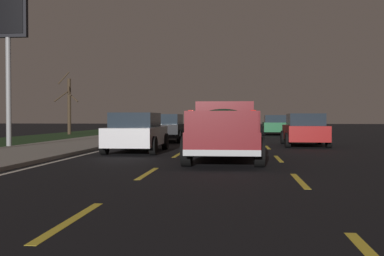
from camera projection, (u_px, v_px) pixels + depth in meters
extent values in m
plane|color=black|center=(231.00, 140.00, 27.43)|extent=(144.00, 144.00, 0.00)
cube|color=gray|center=(109.00, 139.00, 28.18)|extent=(108.00, 4.00, 0.12)
cube|color=#1E3819|center=(31.00, 139.00, 28.68)|extent=(108.00, 6.00, 0.01)
cube|color=yellow|center=(300.00, 181.00, 9.88)|extent=(2.40, 0.14, 0.01)
cube|color=yellow|center=(278.00, 159.00, 15.12)|extent=(2.40, 0.14, 0.01)
cube|color=yellow|center=(267.00, 147.00, 20.87)|extent=(2.40, 0.14, 0.01)
cube|color=yellow|center=(261.00, 141.00, 26.65)|extent=(2.40, 0.14, 0.01)
cube|color=yellow|center=(258.00, 137.00, 31.72)|extent=(2.40, 0.14, 0.01)
cube|color=yellow|center=(254.00, 134.00, 38.67)|extent=(2.40, 0.14, 0.01)
cube|color=yellow|center=(252.00, 132.00, 43.83)|extent=(2.40, 0.14, 0.01)
cube|color=yellow|center=(251.00, 130.00, 49.82)|extent=(2.40, 0.14, 0.01)
cube|color=yellow|center=(249.00, 129.00, 55.10)|extent=(2.40, 0.14, 0.01)
cube|color=yellow|center=(248.00, 128.00, 61.36)|extent=(2.40, 0.14, 0.01)
cube|color=yellow|center=(248.00, 127.00, 66.83)|extent=(2.40, 0.14, 0.01)
cube|color=yellow|center=(247.00, 126.00, 72.06)|extent=(2.40, 0.14, 0.01)
cube|color=yellow|center=(246.00, 125.00, 78.79)|extent=(2.40, 0.14, 0.01)
cube|color=yellow|center=(71.00, 220.00, 6.06)|extent=(2.40, 0.14, 0.01)
cube|color=yellow|center=(148.00, 173.00, 11.17)|extent=(2.40, 0.14, 0.01)
cube|color=yellow|center=(178.00, 155.00, 16.76)|extent=(2.40, 0.14, 0.01)
cube|color=yellow|center=(192.00, 146.00, 22.00)|extent=(2.40, 0.14, 0.01)
cube|color=yellow|center=(202.00, 140.00, 27.62)|extent=(2.40, 0.14, 0.01)
cube|color=yellow|center=(209.00, 136.00, 34.13)|extent=(2.40, 0.14, 0.01)
cube|color=yellow|center=(213.00, 133.00, 39.28)|extent=(2.40, 0.14, 0.01)
cube|color=yellow|center=(217.00, 131.00, 46.06)|extent=(2.40, 0.14, 0.01)
cube|color=yellow|center=(219.00, 130.00, 51.28)|extent=(2.40, 0.14, 0.01)
cube|color=yellow|center=(221.00, 128.00, 57.02)|extent=(2.40, 0.14, 0.01)
cube|color=yellow|center=(223.00, 127.00, 63.95)|extent=(2.40, 0.14, 0.01)
cube|color=yellow|center=(224.00, 126.00, 70.76)|extent=(2.40, 0.14, 0.01)
cube|color=yellow|center=(225.00, 126.00, 76.38)|extent=(2.40, 0.14, 0.01)
cube|color=silver|center=(146.00, 140.00, 27.94)|extent=(108.00, 0.14, 0.01)
cube|color=maroon|center=(224.00, 139.00, 14.44)|extent=(5.41, 2.04, 0.60)
cube|color=maroon|center=(225.00, 116.00, 15.61)|extent=(2.17, 1.85, 0.90)
cube|color=#1E2833|center=(224.00, 114.00, 14.56)|extent=(0.05, 1.44, 0.50)
cube|color=maroon|center=(191.00, 121.00, 13.44)|extent=(3.02, 0.10, 0.56)
cube|color=maroon|center=(256.00, 121.00, 13.27)|extent=(3.02, 0.10, 0.56)
cube|color=maroon|center=(222.00, 122.00, 11.78)|extent=(0.09, 1.88, 0.56)
cube|color=silver|center=(222.00, 153.00, 11.80)|extent=(0.13, 2.00, 0.16)
cube|color=red|center=(191.00, 114.00, 11.86)|extent=(0.06, 0.14, 0.20)
cube|color=red|center=(253.00, 114.00, 11.71)|extent=(0.06, 0.14, 0.20)
ellipsoid|color=#193823|center=(223.00, 120.00, 13.35)|extent=(2.60, 1.54, 0.64)
sphere|color=silver|center=(212.00, 124.00, 13.89)|extent=(0.40, 0.40, 0.40)
sphere|color=beige|center=(234.00, 126.00, 12.73)|extent=(0.34, 0.34, 0.34)
cylinder|color=black|center=(197.00, 144.00, 16.32)|extent=(0.84, 0.28, 0.84)
cylinder|color=black|center=(254.00, 144.00, 16.13)|extent=(0.84, 0.28, 0.84)
cylinder|color=black|center=(187.00, 151.00, 12.77)|extent=(0.84, 0.28, 0.84)
cylinder|color=black|center=(259.00, 152.00, 12.58)|extent=(0.84, 0.28, 0.84)
cube|color=#14592D|center=(275.00, 127.00, 35.84)|extent=(4.44, 1.89, 0.70)
cube|color=#1E2833|center=(275.00, 119.00, 35.58)|extent=(2.50, 1.63, 0.56)
cylinder|color=black|center=(263.00, 130.00, 37.44)|extent=(0.68, 0.22, 0.68)
cylinder|color=black|center=(285.00, 130.00, 37.22)|extent=(0.68, 0.22, 0.68)
cylinder|color=black|center=(264.00, 131.00, 34.47)|extent=(0.68, 0.22, 0.68)
cylinder|color=black|center=(288.00, 131.00, 34.25)|extent=(0.68, 0.22, 0.68)
cube|color=red|center=(277.00, 127.00, 33.70)|extent=(0.11, 1.51, 0.10)
cube|color=maroon|center=(304.00, 133.00, 22.06)|extent=(4.45, 1.92, 0.70)
cube|color=#1E2833|center=(305.00, 120.00, 21.80)|extent=(2.51, 1.65, 0.56)
cylinder|color=black|center=(283.00, 137.00, 23.67)|extent=(0.68, 0.22, 0.68)
cylinder|color=black|center=(319.00, 137.00, 23.44)|extent=(0.68, 0.22, 0.68)
cylinder|color=black|center=(288.00, 140.00, 20.70)|extent=(0.68, 0.22, 0.68)
cylinder|color=black|center=(329.00, 140.00, 20.47)|extent=(0.68, 0.22, 0.68)
cube|color=red|center=(310.00, 133.00, 19.93)|extent=(0.12, 1.51, 0.10)
cube|color=silver|center=(137.00, 136.00, 18.15)|extent=(4.43, 1.87, 0.70)
cube|color=#1E2833|center=(136.00, 120.00, 17.88)|extent=(2.49, 1.62, 0.56)
cylinder|color=black|center=(124.00, 141.00, 19.72)|extent=(0.68, 0.22, 0.68)
cylinder|color=black|center=(165.00, 141.00, 19.57)|extent=(0.68, 0.22, 0.68)
cylinder|color=black|center=(104.00, 145.00, 16.74)|extent=(0.68, 0.22, 0.68)
cylinder|color=black|center=(153.00, 146.00, 16.59)|extent=(0.68, 0.22, 0.68)
cube|color=red|center=(124.00, 137.00, 16.01)|extent=(0.10, 1.51, 0.10)
cube|color=black|center=(167.00, 130.00, 25.86)|extent=(4.41, 1.81, 0.70)
cube|color=#1E2833|center=(166.00, 119.00, 25.59)|extent=(2.47, 1.59, 0.56)
cylinder|color=black|center=(156.00, 135.00, 27.44)|extent=(0.68, 0.22, 0.68)
cylinder|color=black|center=(186.00, 135.00, 27.26)|extent=(0.68, 0.22, 0.68)
cylinder|color=black|center=(146.00, 137.00, 24.47)|extent=(0.68, 0.22, 0.68)
cylinder|color=black|center=(179.00, 137.00, 24.28)|extent=(0.68, 0.22, 0.68)
cube|color=red|center=(160.00, 131.00, 23.72)|extent=(0.08, 1.51, 0.10)
cylinder|color=#99999E|center=(8.00, 69.00, 21.81)|extent=(0.24, 0.24, 7.35)
cube|color=black|center=(8.00, 14.00, 21.75)|extent=(0.24, 1.90, 2.20)
cube|color=black|center=(6.00, 13.00, 21.62)|extent=(0.04, 1.60, 1.87)
cylinder|color=#423323|center=(69.00, 107.00, 37.01)|extent=(0.28, 0.28, 4.48)
cylinder|color=#423323|center=(62.00, 96.00, 36.54)|extent=(0.98, 0.98, 1.04)
cylinder|color=#423323|center=(64.00, 78.00, 36.72)|extent=(0.61, 0.79, 1.08)
cylinder|color=#423323|center=(69.00, 90.00, 36.65)|extent=(0.73, 0.34, 0.86)
cylinder|color=#423323|center=(73.00, 97.00, 36.74)|extent=(0.45, 0.93, 0.79)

